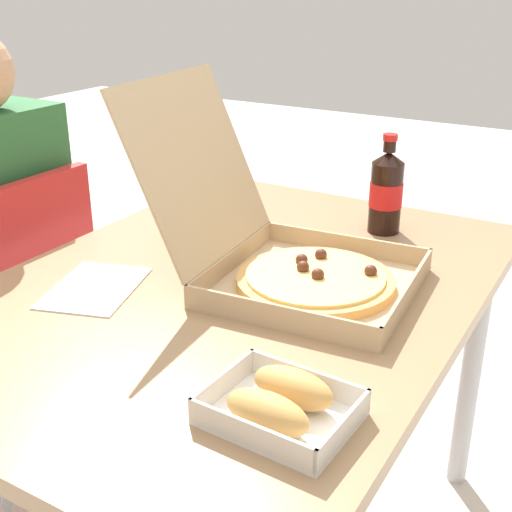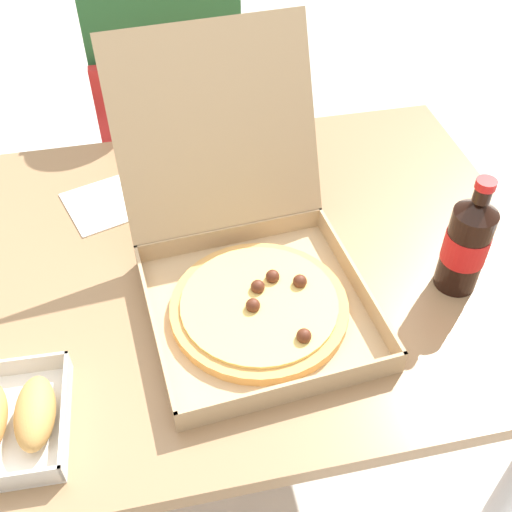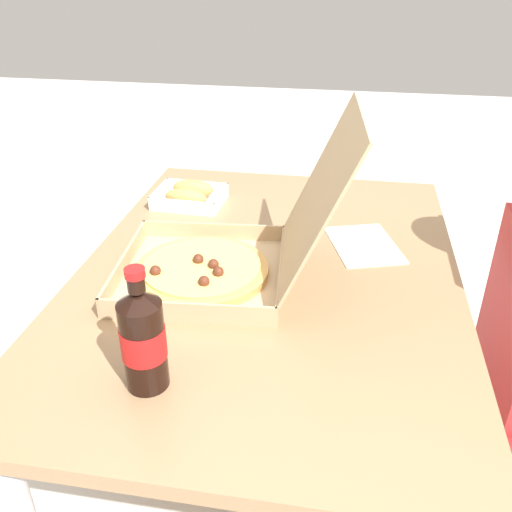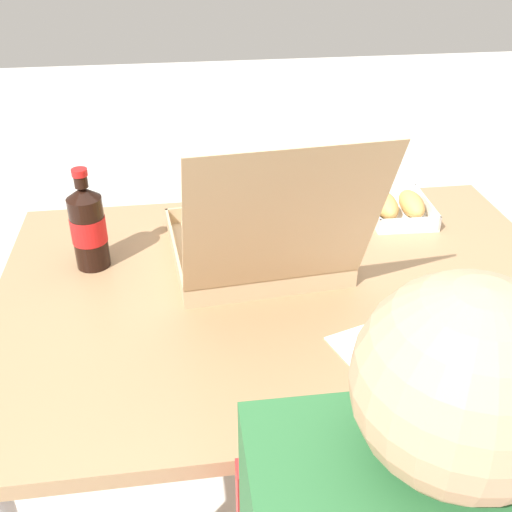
% 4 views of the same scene
% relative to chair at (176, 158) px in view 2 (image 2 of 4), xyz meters
% --- Properties ---
extents(ground_plane, '(10.00, 10.00, 0.00)m').
position_rel_chair_xyz_m(ground_plane, '(0.01, -0.66, -0.48)').
color(ground_plane, beige).
extents(dining_table, '(1.19, 0.85, 0.71)m').
position_rel_chair_xyz_m(dining_table, '(0.01, -0.66, 0.15)').
color(dining_table, '#997551').
rests_on(dining_table, ground_plane).
extents(chair, '(0.40, 0.40, 0.83)m').
position_rel_chair_xyz_m(chair, '(0.00, 0.00, 0.00)').
color(chair, red).
rests_on(chair, ground_plane).
extents(diner_person, '(0.36, 0.41, 1.15)m').
position_rel_chair_xyz_m(diner_person, '(0.00, 0.06, 0.21)').
color(diner_person, '#333847').
rests_on(diner_person, ground_plane).
extents(pizza_box_open, '(0.40, 0.53, 0.37)m').
position_rel_chair_xyz_m(pizza_box_open, '(0.06, -0.76, 0.28)').
color(pizza_box_open, tan).
rests_on(pizza_box_open, dining_table).
extents(bread_side_box, '(0.16, 0.20, 0.06)m').
position_rel_chair_xyz_m(bread_side_box, '(-0.32, -0.94, 0.26)').
color(bread_side_box, white).
rests_on(bread_side_box, dining_table).
extents(cola_bottle, '(0.07, 0.07, 0.22)m').
position_rel_chair_xyz_m(cola_bottle, '(0.42, -0.81, 0.32)').
color(cola_bottle, black).
rests_on(cola_bottle, dining_table).
extents(paper_menu, '(0.25, 0.21, 0.00)m').
position_rel_chair_xyz_m(paper_menu, '(-0.14, -0.45, 0.23)').
color(paper_menu, white).
rests_on(paper_menu, dining_table).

